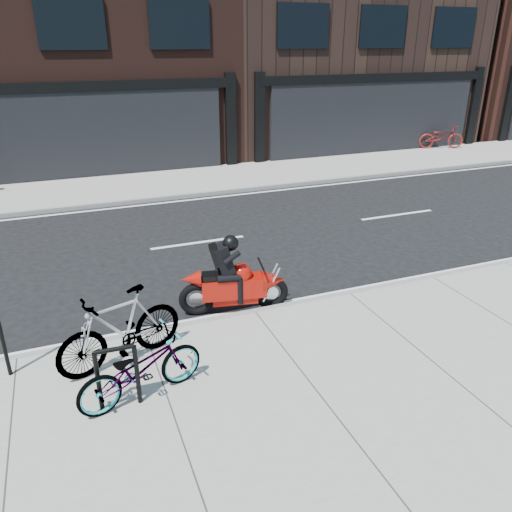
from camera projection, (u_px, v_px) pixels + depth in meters
name	position (u px, v px, depth m)	size (l,w,h in m)	color
ground	(222.00, 275.00, 10.86)	(120.00, 120.00, 0.00)	black
sidewalk_near	(338.00, 423.00, 6.56)	(60.00, 6.00, 0.13)	gray
sidewalk_far	(155.00, 184.00, 17.46)	(60.00, 3.50, 0.13)	gray
building_mideast	(325.00, 6.00, 24.11)	(12.00, 10.00, 12.50)	black
bike_rack	(117.00, 372.00, 6.55)	(0.56, 0.09, 0.94)	black
bicycle_front	(141.00, 369.00, 6.75)	(0.63, 1.80, 0.95)	gray
bicycle_rear	(120.00, 328.00, 7.46)	(0.56, 2.00, 1.20)	gray
motorcycle	(239.00, 281.00, 9.17)	(2.04, 0.78, 1.54)	black
bicycle_far	(441.00, 137.00, 22.76)	(0.70, 2.00, 1.05)	maroon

